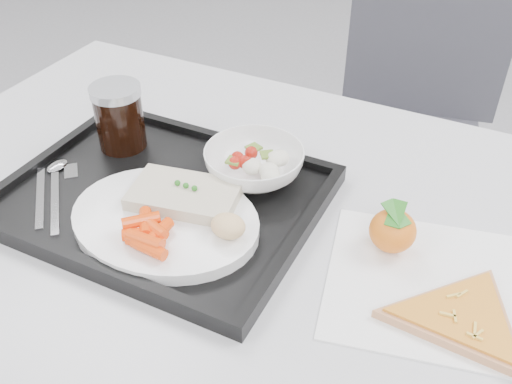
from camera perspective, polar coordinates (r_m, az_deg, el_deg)
table at (r=0.88m, az=-1.08°, el=-5.37°), size 1.20×0.80×0.75m
chair at (r=1.58m, az=15.07°, el=8.20°), size 0.49×0.49×0.93m
tray at (r=0.86m, az=-9.33°, el=-0.59°), size 0.45×0.35×0.03m
dinner_plate at (r=0.79m, az=-9.07°, el=-2.83°), size 0.27×0.27×0.02m
fish_fillet at (r=0.81m, az=-7.14°, el=-0.28°), size 0.16×0.12×0.03m
bread_roll at (r=0.74m, az=-2.81°, el=-3.41°), size 0.06×0.05×0.03m
salad_bowl at (r=0.87m, az=-0.17°, el=2.87°), size 0.15×0.15×0.05m
cola_glass at (r=0.95m, az=-13.53°, el=7.42°), size 0.08×0.08×0.11m
cutlery at (r=0.91m, az=-19.62°, el=0.64°), size 0.14×0.15×0.01m
napkin at (r=0.76m, az=16.75°, el=-8.81°), size 0.30×0.29×0.00m
tangerine at (r=0.77m, az=13.51°, el=-3.76°), size 0.08×0.08×0.07m
pizza_slice at (r=0.72m, az=19.88°, el=-11.75°), size 0.27×0.27×0.02m
carrot_pile at (r=0.75m, az=-10.82°, el=-4.06°), size 0.08×0.07×0.03m
salad_contents at (r=0.85m, az=0.55°, el=2.82°), size 0.09×0.08×0.02m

